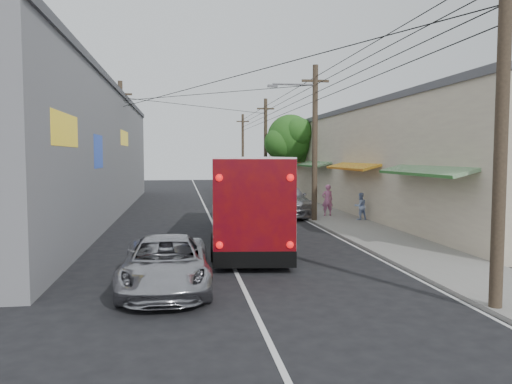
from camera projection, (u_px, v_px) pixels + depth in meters
The scene contains 13 objects.
ground at pixel (248, 297), 12.11m from camera, with size 120.00×120.00×0.00m, color black.
sidewalk at pixel (305, 207), 32.79m from camera, with size 3.00×80.00×0.12m, color slate.
building_right at pixel (360, 160), 35.21m from camera, with size 7.09×40.00×6.25m.
building_left at pixel (58, 152), 28.33m from camera, with size 7.20×36.00×7.25m.
utility_poles at pixel (254, 145), 32.32m from camera, with size 11.80×45.28×8.00m.
street_tree at pixel (291, 140), 38.45m from camera, with size 4.40×4.00×6.60m.
coach_bus at pixel (251, 197), 20.14m from camera, with size 3.81×11.91×3.38m.
jeepney at pixel (166, 264), 12.75m from camera, with size 2.21×4.79×1.33m, color #AAA9B0.
parked_suv at pixel (283, 200), 28.79m from camera, with size 2.50×6.15×1.78m, color #98969E.
parked_car_mid at pixel (258, 193), 35.12m from camera, with size 1.89×4.70×1.60m, color #252429.
parked_car_far at pixel (260, 189), 39.36m from camera, with size 1.63×4.68×1.54m, color black.
pedestrian_near at pixel (327, 200), 27.54m from camera, with size 0.63×0.41×1.72m, color #CB6B9E.
pedestrian_far at pixel (360, 206), 25.79m from camera, with size 0.68×0.53×1.40m, color #9BB0E2.
Camera 1 is at (-1.57, -11.79, 3.41)m, focal length 35.00 mm.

